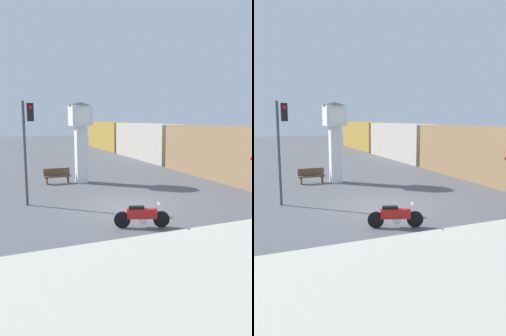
% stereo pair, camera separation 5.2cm
% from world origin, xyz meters
% --- Properties ---
extents(ground_plane, '(120.00, 120.00, 0.00)m').
position_xyz_m(ground_plane, '(0.00, 0.00, 0.00)').
color(ground_plane, '#56565B').
extents(sidewalk_strip, '(36.00, 6.00, 0.10)m').
position_xyz_m(sidewalk_strip, '(0.00, -6.88, 0.05)').
color(sidewalk_strip, '#BCB7A8').
rests_on(sidewalk_strip, ground_plane).
extents(motorcycle, '(1.96, 0.81, 0.90)m').
position_xyz_m(motorcycle, '(-0.62, -2.88, 0.43)').
color(motorcycle, black).
rests_on(motorcycle, ground_plane).
extents(clock_tower, '(1.45, 1.45, 4.91)m').
position_xyz_m(clock_tower, '(-0.48, 6.19, 3.27)').
color(clock_tower, white).
rests_on(clock_tower, ground_plane).
extents(freight_train, '(2.80, 32.81, 3.40)m').
position_xyz_m(freight_train, '(8.77, 15.50, 1.70)').
color(freight_train, olive).
rests_on(freight_train, ground_plane).
extents(traffic_light, '(0.50, 0.35, 4.73)m').
position_xyz_m(traffic_light, '(-4.02, 1.92, 3.23)').
color(traffic_light, '#47474C').
rests_on(traffic_light, ground_plane).
extents(bench, '(1.60, 0.44, 0.92)m').
position_xyz_m(bench, '(-1.93, 6.45, 0.49)').
color(bench, brown).
rests_on(bench, ground_plane).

